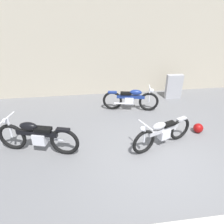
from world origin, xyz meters
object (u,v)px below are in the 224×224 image
motorcycle_silver (163,133)px  motorcycle_blue (131,99)px  stone_marker (174,87)px  motorcycle_black (37,136)px  helmet (198,128)px

motorcycle_silver → motorcycle_blue: (-0.39, 2.17, 0.01)m
stone_marker → motorcycle_black: (-4.78, -2.79, -0.01)m
stone_marker → motorcycle_black: motorcycle_black is taller
helmet → motorcycle_black: (-4.58, -0.30, 0.33)m
helmet → motorcycle_silver: size_ratio=0.16×
motorcycle_blue → motorcycle_black: 3.50m
motorcycle_silver → motorcycle_black: size_ratio=0.86×
stone_marker → motorcycle_silver: stone_marker is taller
helmet → motorcycle_silver: motorcycle_silver is taller
stone_marker → motorcycle_blue: size_ratio=0.50×
helmet → motorcycle_silver: (-1.31, -0.48, 0.28)m
helmet → motorcycle_blue: motorcycle_blue is taller
motorcycle_blue → stone_marker: bearing=34.7°
motorcycle_black → motorcycle_blue: bearing=-129.4°
motorcycle_silver → motorcycle_blue: motorcycle_blue is taller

